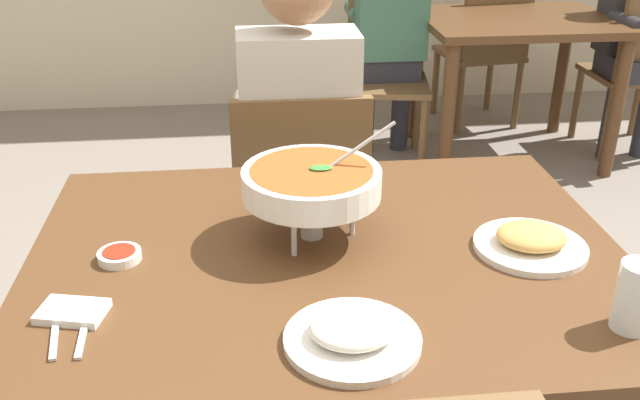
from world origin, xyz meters
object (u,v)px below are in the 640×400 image
at_px(dining_table_main, 327,294).
at_px(chair_bg_left, 386,66).
at_px(rice_plate, 352,334).
at_px(patron_bg_left, 390,22).
at_px(drink_glass, 635,300).
at_px(appetizer_plate, 531,241).
at_px(curry_bowl, 312,183).
at_px(dining_table_far, 515,44).
at_px(chair_bg_right, 487,45).
at_px(sauce_dish, 119,255).
at_px(diner_main, 298,132).
at_px(patron_bg_middle, 640,20).
at_px(chair_diner_main, 300,204).

relative_size(dining_table_main, chair_bg_left, 1.40).
bearing_deg(rice_plate, patron_bg_left, 77.45).
distance_m(drink_glass, chair_bg_left, 2.73).
distance_m(rice_plate, drink_glass, 0.50).
height_order(appetizer_plate, chair_bg_left, chair_bg_left).
bearing_deg(curry_bowl, appetizer_plate, -13.39).
height_order(dining_table_far, chair_bg_right, chair_bg_right).
relative_size(curry_bowl, sauce_dish, 3.69).
bearing_deg(dining_table_far, patron_bg_left, 173.33).
distance_m(dining_table_main, patron_bg_left, 2.46).
distance_m(appetizer_plate, chair_bg_left, 2.44).
xyz_separation_m(curry_bowl, chair_bg_right, (1.31, 2.71, -0.39)).
relative_size(dining_table_main, chair_bg_right, 1.40).
xyz_separation_m(diner_main, rice_plate, (0.01, -1.11, 0.05)).
bearing_deg(patron_bg_middle, diner_main, -142.39).
bearing_deg(appetizer_plate, chair_diner_main, 118.39).
xyz_separation_m(patron_bg_left, patron_bg_middle, (1.33, -0.09, 0.00)).
bearing_deg(patron_bg_left, dining_table_far, -6.67).
distance_m(sauce_dish, chair_bg_right, 3.27).
height_order(rice_plate, dining_table_far, rice_plate).
distance_m(diner_main, sauce_dish, 0.90).
xyz_separation_m(dining_table_main, dining_table_far, (1.27, 2.30, -0.03)).
relative_size(chair_diner_main, patron_bg_middle, 0.69).
bearing_deg(patron_bg_middle, patron_bg_left, 176.13).
distance_m(rice_plate, patron_bg_middle, 3.25).
distance_m(rice_plate, chair_bg_left, 2.78).
xyz_separation_m(chair_diner_main, rice_plate, (0.01, -1.08, 0.28)).
bearing_deg(drink_glass, appetizer_plate, 104.25).
xyz_separation_m(rice_plate, drink_glass, (0.50, -0.01, 0.04)).
bearing_deg(chair_bg_right, drink_glass, -104.14).
xyz_separation_m(chair_bg_right, patron_bg_left, (-0.68, -0.40, 0.24)).
relative_size(curry_bowl, patron_bg_left, 0.25).
bearing_deg(rice_plate, appetizer_plate, 33.32).
bearing_deg(drink_glass, chair_bg_right, 75.86).
xyz_separation_m(sauce_dish, chair_bg_left, (1.03, 2.37, -0.27)).
bearing_deg(patron_bg_left, rice_plate, -102.55).
height_order(dining_table_main, chair_bg_right, chair_bg_right).
bearing_deg(appetizer_plate, diner_main, 117.43).
bearing_deg(patron_bg_middle, appetizer_plate, -122.93).
distance_m(chair_bg_left, patron_bg_middle, 1.37).
xyz_separation_m(drink_glass, chair_bg_left, (0.09, 2.70, -0.32)).
relative_size(appetizer_plate, drink_glass, 1.85).
relative_size(curry_bowl, dining_table_far, 0.33).
height_order(chair_diner_main, rice_plate, chair_diner_main).
bearing_deg(sauce_dish, diner_main, 60.95).
relative_size(appetizer_plate, chair_bg_right, 0.27).
bearing_deg(patron_bg_middle, dining_table_main, -130.26).
height_order(diner_main, sauce_dish, diner_main).
relative_size(chair_diner_main, appetizer_plate, 3.75).
height_order(diner_main, drink_glass, diner_main).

